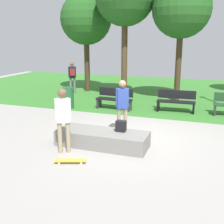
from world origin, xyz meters
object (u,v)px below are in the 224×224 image
object	(u,v)px
backpack_on_ledge	(121,126)
skater_watching	(122,103)
skateboard_by_ledge	(70,160)
tree_young_birch	(182,9)
tree_broad_elm	(86,19)
concrete_ledge	(102,139)
park_bench_near_path	(176,101)
park_bench_far_right	(115,98)
pedestrian_with_backpack	(72,74)
skater_performing_trick	(63,115)
trash_bin	(68,98)

from	to	relation	value
backpack_on_ledge	skater_watching	size ratio (longest dim) A/B	0.18
backpack_on_ledge	skateboard_by_ledge	xyz separation A→B (m)	(-0.86, -1.54, -0.55)
tree_young_birch	tree_broad_elm	distance (m)	5.44
concrete_ledge	park_bench_near_path	xyz separation A→B (m)	(1.52, 4.75, 0.25)
park_bench_far_right	pedestrian_with_backpack	size ratio (longest dim) A/B	0.92
skater_performing_trick	park_bench_far_right	size ratio (longest dim) A/B	1.11
concrete_ledge	pedestrian_with_backpack	distance (m)	8.36
park_bench_near_path	concrete_ledge	bearing A→B (deg)	-107.77
concrete_ledge	trash_bin	xyz separation A→B (m)	(-3.11, 3.79, 0.25)
park_bench_far_right	tree_young_birch	xyz separation A→B (m)	(2.39, 2.55, 3.86)
skateboard_by_ledge	trash_bin	world-z (taller)	trash_bin
skateboard_by_ledge	concrete_ledge	bearing A→B (deg)	75.81
park_bench_far_right	tree_young_birch	size ratio (longest dim) A/B	0.28
tree_broad_elm	skateboard_by_ledge	bearing A→B (deg)	-68.36
pedestrian_with_backpack	park_bench_near_path	bearing A→B (deg)	-20.30
skater_watching	skateboard_by_ledge	bearing A→B (deg)	-102.34
park_bench_near_path	pedestrian_with_backpack	bearing A→B (deg)	159.70
backpack_on_ledge	park_bench_far_right	size ratio (longest dim) A/B	0.20
concrete_ledge	pedestrian_with_backpack	size ratio (longest dim) A/B	1.51
concrete_ledge	trash_bin	size ratio (longest dim) A/B	2.83
tree_broad_elm	trash_bin	bearing A→B (deg)	-77.42
park_bench_near_path	skater_watching	bearing A→B (deg)	-110.25
skater_performing_trick	concrete_ledge	bearing A→B (deg)	44.31
trash_bin	tree_young_birch	bearing A→B (deg)	35.10
skater_performing_trick	skater_watching	distance (m)	2.27
park_bench_far_right	park_bench_near_path	world-z (taller)	same
backpack_on_ledge	pedestrian_with_backpack	bearing A→B (deg)	127.77
skater_watching	backpack_on_ledge	bearing A→B (deg)	-74.38
park_bench_near_path	tree_broad_elm	xyz separation A→B (m)	(-5.56, 3.21, 3.57)
skater_performing_trick	pedestrian_with_backpack	world-z (taller)	skater_performing_trick
pedestrian_with_backpack	backpack_on_ledge	bearing A→B (deg)	-53.54
skateboard_by_ledge	park_bench_far_right	xyz separation A→B (m)	(-0.76, 5.70, 0.42)
skateboard_by_ledge	pedestrian_with_backpack	world-z (taller)	pedestrian_with_backpack
backpack_on_ledge	skater_watching	xyz separation A→B (m)	(-0.29, 1.05, 0.44)
tree_broad_elm	pedestrian_with_backpack	world-z (taller)	tree_broad_elm
concrete_ledge	skateboard_by_ledge	size ratio (longest dim) A/B	3.26
tree_young_birch	trash_bin	world-z (taller)	tree_young_birch
trash_bin	pedestrian_with_backpack	world-z (taller)	pedestrian_with_backpack
concrete_ledge	backpack_on_ledge	xyz separation A→B (m)	(0.51, 0.18, 0.39)
park_bench_near_path	tree_young_birch	size ratio (longest dim) A/B	0.28
skater_performing_trick	park_bench_near_path	xyz separation A→B (m)	(2.34, 5.55, -0.59)
skateboard_by_ledge	park_bench_far_right	bearing A→B (deg)	97.60
park_bench_far_right	skater_performing_trick	bearing A→B (deg)	-86.79
skater_performing_trick	skateboard_by_ledge	xyz separation A→B (m)	(0.47, -0.56, -1.00)
skater_performing_trick	pedestrian_with_backpack	bearing A→B (deg)	115.44
tree_young_birch	tree_broad_elm	bearing A→B (deg)	168.60
backpack_on_ledge	pedestrian_with_backpack	xyz separation A→B (m)	(-5.03, 6.81, 0.45)
skater_performing_trick	pedestrian_with_backpack	size ratio (longest dim) A/B	1.02
backpack_on_ledge	park_bench_near_path	bearing A→B (deg)	78.86
concrete_ledge	skater_performing_trick	distance (m)	1.42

